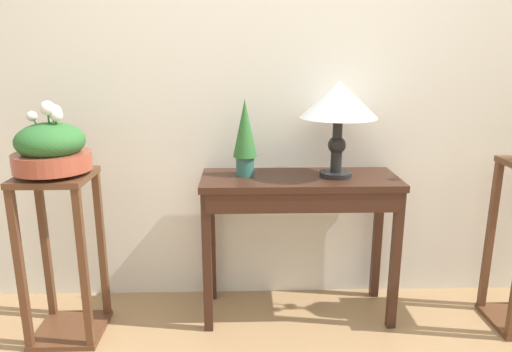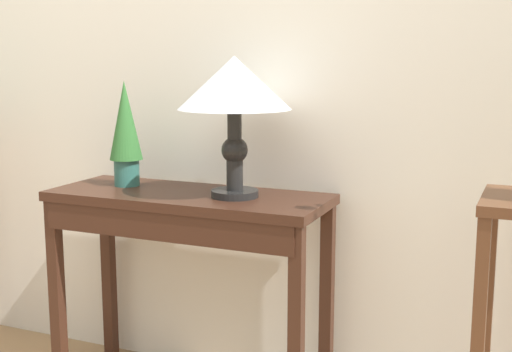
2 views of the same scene
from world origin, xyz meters
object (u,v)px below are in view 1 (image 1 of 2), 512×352
(table_lamp, at_px, (339,104))
(potted_plant_on_console, at_px, (245,135))
(planter_bowl_wide_left, at_px, (51,148))
(console_table, at_px, (300,202))
(pedestal_stand_left, at_px, (63,257))

(table_lamp, relative_size, potted_plant_on_console, 1.22)
(table_lamp, xyz_separation_m, potted_plant_on_console, (-0.47, 0.03, -0.16))
(planter_bowl_wide_left, bearing_deg, table_lamp, 7.07)
(console_table, bearing_deg, table_lamp, 6.73)
(table_lamp, bearing_deg, console_table, -173.27)
(console_table, distance_m, pedestal_stand_left, 1.23)
(console_table, relative_size, pedestal_stand_left, 1.20)
(table_lamp, height_order, pedestal_stand_left, table_lamp)
(table_lamp, bearing_deg, planter_bowl_wide_left, -172.93)
(table_lamp, xyz_separation_m, planter_bowl_wide_left, (-1.38, -0.17, -0.18))
(console_table, xyz_separation_m, potted_plant_on_console, (-0.28, 0.06, 0.35))
(potted_plant_on_console, xyz_separation_m, pedestal_stand_left, (-0.91, -0.21, -0.58))
(console_table, distance_m, planter_bowl_wide_left, 1.25)
(table_lamp, relative_size, pedestal_stand_left, 0.57)
(console_table, xyz_separation_m, planter_bowl_wide_left, (-1.20, -0.15, 0.32))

